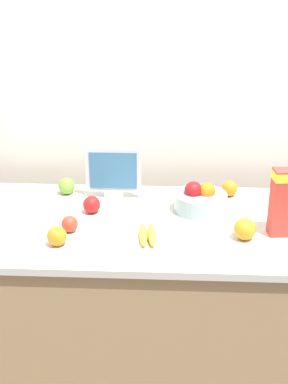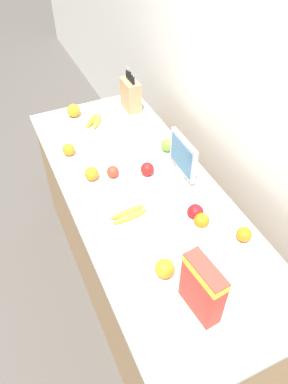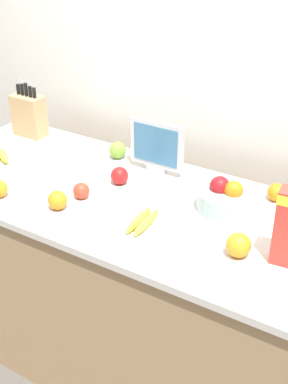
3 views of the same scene
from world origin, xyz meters
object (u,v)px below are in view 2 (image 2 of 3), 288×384
object	(u,v)px
banana_bunch_left	(129,214)
orange_mid_left	(73,110)
knife_block	(131,95)
apple_front	(167,145)
orange_mid_right	(69,150)
apple_middle	(113,172)
orange_by_cereal	(244,234)
banana_bunch_right	(94,121)
apple_leftmost	(147,169)
orange_back_center	(91,174)
cereal_box	(203,287)
small_monitor	(183,156)
orange_front_left	(165,269)
fruit_bowl	(197,223)

from	to	relation	value
banana_bunch_left	orange_mid_left	size ratio (longest dim) A/B	2.24
knife_block	apple_front	distance (m)	0.54
orange_mid_right	orange_mid_left	xyz separation A→B (m)	(-0.40, 0.15, 0.01)
apple_middle	orange_by_cereal	size ratio (longest dim) A/B	0.92
banana_bunch_right	apple_leftmost	bearing A→B (deg)	9.58
apple_middle	orange_mid_right	xyz separation A→B (m)	(-0.30, -0.17, 0.00)
apple_middle	orange_back_center	distance (m)	0.12
orange_back_center	orange_by_cereal	size ratio (longest dim) A/B	1.05
orange_mid_left	cereal_box	bearing A→B (deg)	1.65
apple_leftmost	orange_mid_right	world-z (taller)	apple_leftmost
small_monitor	cereal_box	size ratio (longest dim) A/B	0.93
banana_bunch_left	apple_leftmost	world-z (taller)	apple_leftmost
orange_mid_left	orange_front_left	size ratio (longest dim) A/B	1.00
fruit_bowl	orange_mid_left	world-z (taller)	fruit_bowl
fruit_bowl	apple_front	size ratio (longest dim) A/B	2.92
orange_mid_right	orange_mid_left	size ratio (longest dim) A/B	0.83
small_monitor	orange_mid_right	bearing A→B (deg)	-129.51
orange_back_center	small_monitor	bearing A→B (deg)	70.24
small_monitor	orange_front_left	world-z (taller)	small_monitor
orange_mid_right	orange_front_left	xyz separation A→B (m)	(1.00, 0.14, 0.01)
cereal_box	apple_front	size ratio (longest dim) A/B	3.49
fruit_bowl	banana_bunch_right	world-z (taller)	fruit_bowl
knife_block	orange_by_cereal	xyz separation A→B (m)	(1.31, 0.03, -0.07)
knife_block	orange_by_cereal	distance (m)	1.31
fruit_bowl	orange_mid_left	distance (m)	1.26
knife_block	orange_mid_right	world-z (taller)	knife_block
apple_leftmost	orange_front_left	xyz separation A→B (m)	(0.64, -0.22, 0.01)
fruit_bowl	banana_bunch_left	xyz separation A→B (m)	(-0.22, -0.27, -0.03)
banana_bunch_left	orange_by_cereal	world-z (taller)	orange_by_cereal
banana_bunch_right	orange_back_center	size ratio (longest dim) A/B	2.31
orange_mid_left	orange_back_center	world-z (taller)	orange_mid_left
orange_front_left	small_monitor	bearing A→B (deg)	144.92
knife_block	apple_leftmost	distance (m)	0.71
knife_block	banana_bunch_right	world-z (taller)	knife_block
cereal_box	apple_leftmost	xyz separation A→B (m)	(-0.84, 0.16, -0.11)
orange_by_cereal	orange_mid_left	bearing A→B (deg)	-162.99
apple_leftmost	apple_front	distance (m)	0.25
apple_front	orange_mid_left	distance (m)	0.73
knife_block	cereal_box	world-z (taller)	knife_block
apple_front	orange_by_cereal	bearing A→B (deg)	1.04
apple_leftmost	orange_back_center	size ratio (longest dim) A/B	0.99
apple_leftmost	small_monitor	bearing A→B (deg)	66.06
knife_block	small_monitor	xyz separation A→B (m)	(0.76, -0.01, 0.02)
orange_mid_left	apple_front	bearing A→B (deg)	33.89
fruit_bowl	apple_front	bearing A→B (deg)	165.81
knife_block	fruit_bowl	bearing A→B (deg)	-7.13
cereal_box	fruit_bowl	distance (m)	0.43
apple_leftmost	apple_middle	world-z (taller)	apple_leftmost
small_monitor	apple_middle	distance (m)	0.40
orange_mid_left	orange_by_cereal	size ratio (longest dim) A/B	1.20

